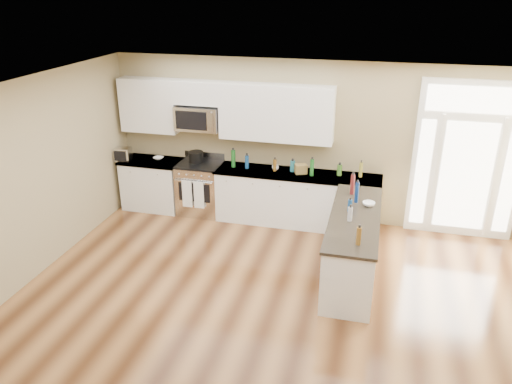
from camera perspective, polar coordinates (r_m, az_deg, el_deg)
ground at (r=5.88m, az=-0.65°, el=-19.33°), size 8.00×8.00×0.00m
room_shell at (r=4.90m, az=-0.74°, el=-4.37°), size 8.00×8.00×8.00m
back_cabinet_left at (r=9.53m, az=-11.66°, el=0.75°), size 1.10×0.66×0.94m
back_cabinet_right at (r=8.74m, az=4.62°, el=-0.91°), size 2.85×0.66×0.94m
peninsula_cabinet at (r=7.35m, az=10.97°, el=-6.19°), size 0.69×2.32×0.94m
upper_cabinet_left at (r=9.22m, az=-12.06°, el=9.68°), size 1.04×0.33×0.95m
upper_cabinet_right at (r=8.47m, az=2.32°, el=9.01°), size 1.94×0.33×0.95m
upper_cabinet_short at (r=8.79m, az=-6.65°, el=11.24°), size 0.82×0.33×0.40m
microwave at (r=8.86m, az=-6.61°, el=8.40°), size 0.78×0.41×0.42m
entry_door at (r=8.69m, az=22.99°, el=3.27°), size 1.70×0.10×2.60m
kitchen_range at (r=9.16m, az=-6.36°, el=0.45°), size 0.77×0.68×1.08m
stockpot at (r=9.08m, az=-6.88°, el=4.08°), size 0.32×0.32×0.20m
toaster_oven at (r=9.42m, az=-14.95°, el=4.21°), size 0.30×0.25×0.24m
cardboard_box at (r=8.52m, az=5.16°, el=2.65°), size 0.24×0.21×0.16m
bowl_left at (r=9.36m, az=-11.09°, el=3.82°), size 0.20×0.20×0.04m
bowl_peninsula at (r=7.45m, az=12.76°, el=-1.34°), size 0.23×0.23×0.06m
cup_counter at (r=8.65m, az=2.23°, el=2.81°), size 0.14×0.14×0.09m
counter_bottles at (r=8.05m, az=6.16°, el=1.71°), size 2.39×2.44×0.32m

